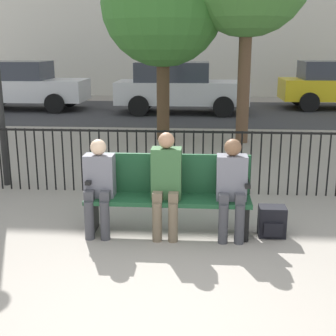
# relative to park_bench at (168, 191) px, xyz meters

# --- Properties ---
(ground_plane) EXTENTS (80.00, 80.00, 0.00)m
(ground_plane) POSITION_rel_park_bench_xyz_m (0.00, -1.90, -0.50)
(ground_plane) COLOR gray
(park_bench) EXTENTS (1.90, 0.45, 0.92)m
(park_bench) POSITION_rel_park_bench_xyz_m (0.00, 0.00, 0.00)
(park_bench) COLOR #194728
(park_bench) RESTS_ON ground
(seated_person_0) EXTENTS (0.34, 0.39, 1.12)m
(seated_person_0) POSITION_rel_park_bench_xyz_m (-0.79, -0.13, 0.13)
(seated_person_0) COLOR #3D3D42
(seated_person_0) RESTS_ON ground
(seated_person_1) EXTENTS (0.34, 0.39, 1.21)m
(seated_person_1) POSITION_rel_park_bench_xyz_m (-0.02, -0.13, 0.17)
(seated_person_1) COLOR brown
(seated_person_1) RESTS_ON ground
(seated_person_2) EXTENTS (0.34, 0.39, 1.15)m
(seated_person_2) POSITION_rel_park_bench_xyz_m (0.72, -0.13, 0.14)
(seated_person_2) COLOR #3D3D42
(seated_person_2) RESTS_ON ground
(backpack) EXTENTS (0.31, 0.26, 0.36)m
(backpack) POSITION_rel_park_bench_xyz_m (1.21, -0.06, -0.32)
(backpack) COLOR black
(backpack) RESTS_ON ground
(fence_railing) EXTENTS (9.01, 0.03, 0.95)m
(fence_railing) POSITION_rel_park_bench_xyz_m (-0.02, 1.51, 0.06)
(fence_railing) COLOR black
(fence_railing) RESTS_ON ground
(tree_1) EXTENTS (2.73, 2.73, 4.39)m
(tree_1) POSITION_rel_park_bench_xyz_m (-0.53, 5.60, 2.51)
(tree_1) COLOR #4C3823
(tree_1) RESTS_ON ground
(street_surface) EXTENTS (24.00, 6.00, 0.01)m
(street_surface) POSITION_rel_park_bench_xyz_m (0.00, 10.10, -0.49)
(street_surface) COLOR #333335
(street_surface) RESTS_ON ground
(parked_car_0) EXTENTS (4.20, 1.94, 1.62)m
(parked_car_0) POSITION_rel_park_bench_xyz_m (-5.75, 10.42, 0.34)
(parked_car_0) COLOR silver
(parked_car_0) RESTS_ON ground
(parked_car_2) EXTENTS (4.20, 1.94, 1.62)m
(parked_car_2) POSITION_rel_park_bench_xyz_m (-0.37, 9.99, 0.34)
(parked_car_2) COLOR silver
(parked_car_2) RESTS_ON ground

